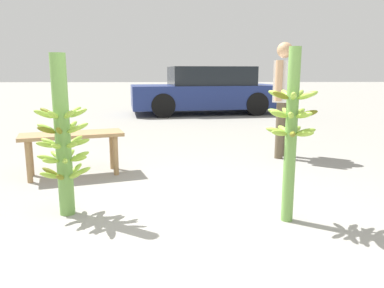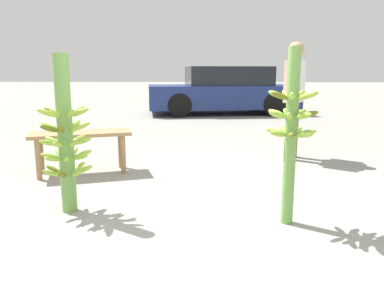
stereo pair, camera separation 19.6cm
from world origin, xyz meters
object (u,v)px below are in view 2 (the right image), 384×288
at_px(vendor_person, 294,90).
at_px(market_bench, 81,139).
at_px(banana_stalk_left, 65,137).
at_px(banana_stalk_center, 291,130).
at_px(parked_car, 223,91).

relative_size(vendor_person, market_bench, 1.31).
distance_m(banana_stalk_left, market_bench, 1.28).
bearing_deg(market_bench, banana_stalk_center, -52.00).
bearing_deg(vendor_person, banana_stalk_left, 160.12).
xyz_separation_m(vendor_person, parked_car, (-0.69, 5.69, -0.30)).
bearing_deg(parked_car, banana_stalk_center, 172.09).
height_order(banana_stalk_left, vendor_person, vendor_person).
xyz_separation_m(banana_stalk_left, market_bench, (-0.28, 1.22, -0.24)).
xyz_separation_m(market_bench, parked_car, (1.98, 6.57, 0.23)).
relative_size(banana_stalk_left, market_bench, 1.11).
distance_m(market_bench, parked_car, 6.87).
bearing_deg(parked_car, banana_stalk_left, 158.78).
xyz_separation_m(banana_stalk_left, parked_car, (1.70, 7.79, -0.01)).
bearing_deg(banana_stalk_center, vendor_person, 76.58).
relative_size(banana_stalk_left, parked_car, 0.31).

